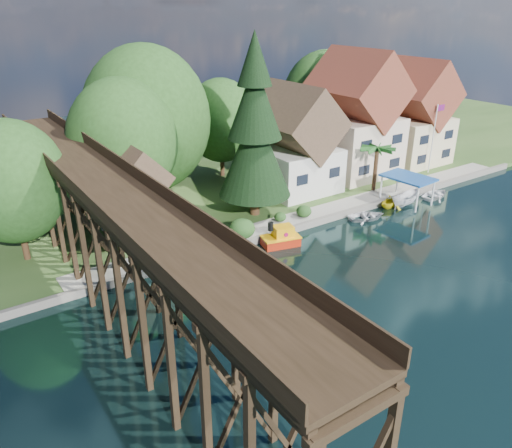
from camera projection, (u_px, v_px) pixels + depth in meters
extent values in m
plane|color=black|center=(350.00, 271.00, 37.96)|extent=(140.00, 140.00, 0.00)
cube|color=#2E4E1F|center=(162.00, 161.00, 63.51)|extent=(140.00, 52.00, 0.50)
cube|color=slate|center=(321.00, 221.00, 45.93)|extent=(60.00, 0.40, 0.62)
cube|color=gray|center=(328.00, 210.00, 47.85)|extent=(50.00, 2.60, 0.06)
cube|color=black|center=(288.00, 438.00, 18.44)|extent=(4.00, 0.36, 8.00)
cube|color=black|center=(241.00, 388.00, 20.86)|extent=(4.00, 0.36, 8.00)
cube|color=black|center=(204.00, 348.00, 23.27)|extent=(4.00, 0.36, 8.00)
cube|color=black|center=(174.00, 315.00, 25.68)|extent=(4.00, 0.36, 8.00)
cube|color=black|center=(149.00, 288.00, 28.10)|extent=(4.00, 0.36, 8.00)
cube|color=black|center=(128.00, 266.00, 30.51)|extent=(4.00, 0.36, 8.00)
cube|color=black|center=(110.00, 246.00, 32.93)|extent=(4.00, 0.36, 8.00)
cube|color=black|center=(95.00, 230.00, 35.34)|extent=(4.00, 0.36, 8.00)
cube|color=black|center=(81.00, 215.00, 37.75)|extent=(4.00, 0.36, 8.00)
cube|color=black|center=(70.00, 202.00, 40.17)|extent=(4.00, 0.36, 8.00)
cube|color=black|center=(59.00, 191.00, 42.58)|extent=(4.00, 0.36, 8.00)
cube|color=black|center=(50.00, 181.00, 45.00)|extent=(4.00, 0.36, 8.00)
cube|color=black|center=(41.00, 172.00, 47.41)|extent=(4.00, 0.36, 8.00)
cube|color=black|center=(76.00, 196.00, 30.07)|extent=(0.35, 44.00, 0.35)
cube|color=black|center=(132.00, 185.00, 31.87)|extent=(0.35, 44.00, 0.35)
cube|color=black|center=(104.00, 186.00, 30.85)|extent=(4.00, 44.00, 0.30)
cube|color=black|center=(70.00, 183.00, 29.60)|extent=(0.12, 44.00, 0.80)
cube|color=black|center=(134.00, 172.00, 31.66)|extent=(0.12, 44.00, 0.80)
cube|color=silver|center=(294.00, 168.00, 52.51)|extent=(7.50, 8.00, 4.50)
cube|color=#483526|center=(295.00, 121.00, 50.49)|extent=(7.64, 8.64, 7.64)
cube|color=black|center=(302.00, 180.00, 48.29)|extent=(1.35, 0.08, 1.00)
cube|color=black|center=(335.00, 172.00, 50.45)|extent=(1.35, 0.08, 1.00)
cube|color=beige|center=(353.00, 145.00, 57.11)|extent=(8.50, 8.50, 6.50)
cube|color=brown|center=(357.00, 89.00, 54.54)|extent=(8.65, 9.18, 8.65)
cube|color=black|center=(366.00, 154.00, 52.52)|extent=(1.53, 0.08, 1.00)
cube|color=black|center=(396.00, 147.00, 54.97)|extent=(1.53, 0.08, 1.00)
cube|color=beige|center=(408.00, 139.00, 61.57)|extent=(8.00, 8.00, 5.50)
cube|color=brown|center=(414.00, 93.00, 59.27)|extent=(8.15, 8.64, 8.15)
cube|color=black|center=(423.00, 147.00, 57.26)|extent=(1.44, 0.08, 1.00)
cube|color=black|center=(448.00, 141.00, 59.56)|extent=(1.44, 0.08, 1.00)
cube|color=silver|center=(138.00, 214.00, 42.32)|extent=(5.00, 5.00, 3.50)
cube|color=#483526|center=(133.00, 175.00, 40.88)|extent=(5.09, 5.40, 5.09)
cube|color=black|center=(133.00, 227.00, 39.61)|extent=(0.90, 0.08, 1.00)
cube|color=black|center=(165.00, 219.00, 41.06)|extent=(0.90, 0.08, 1.00)
cylinder|color=#382314|center=(129.00, 191.00, 46.03)|extent=(0.50, 0.50, 4.50)
ellipsoid|color=#204318|center=(123.00, 141.00, 44.09)|extent=(4.40, 4.40, 5.06)
cylinder|color=#382314|center=(151.00, 171.00, 51.01)|extent=(0.50, 0.50, 4.95)
ellipsoid|color=#204318|center=(147.00, 120.00, 48.88)|extent=(5.00, 5.00, 5.75)
cylinder|color=#382314|center=(222.00, 158.00, 56.58)|extent=(0.50, 0.50, 4.05)
ellipsoid|color=#204318|center=(221.00, 121.00, 54.84)|extent=(4.00, 4.00, 4.60)
cylinder|color=#382314|center=(322.00, 138.00, 64.21)|extent=(0.50, 0.50, 4.50)
ellipsoid|color=#204318|center=(324.00, 100.00, 62.27)|extent=(4.60, 4.60, 5.29)
cylinder|color=#382314|center=(388.00, 139.00, 65.49)|extent=(0.50, 0.50, 3.60)
ellipsoid|color=#204318|center=(392.00, 110.00, 63.94)|extent=(3.80, 3.80, 4.37)
cylinder|color=#382314|center=(23.00, 235.00, 37.96)|extent=(0.50, 0.50, 4.05)
ellipsoid|color=#204318|center=(12.00, 182.00, 36.22)|extent=(4.00, 4.00, 4.60)
ellipsoid|color=#1F4318|center=(199.00, 239.00, 40.27)|extent=(1.98, 1.98, 1.53)
ellipsoid|color=#1F4318|center=(219.00, 233.00, 41.59)|extent=(1.54, 1.54, 1.19)
ellipsoid|color=#1F4318|center=(242.00, 227.00, 42.14)|extent=(2.20, 2.20, 1.70)
ellipsoid|color=#1F4318|center=(164.00, 248.00, 38.91)|extent=(1.76, 1.76, 1.36)
ellipsoid|color=#1F4318|center=(280.00, 216.00, 45.01)|extent=(1.54, 1.54, 1.19)
ellipsoid|color=#1F4318|center=(304.00, 210.00, 46.04)|extent=(1.76, 1.76, 1.36)
cylinder|color=#382314|center=(255.00, 199.00, 46.36)|extent=(0.90, 0.90, 3.00)
cone|color=black|center=(255.00, 152.00, 44.52)|extent=(6.61, 6.61, 8.01)
cone|color=black|center=(255.00, 101.00, 42.69)|extent=(4.81, 4.81, 6.51)
cone|color=black|center=(255.00, 58.00, 41.26)|extent=(3.00, 3.00, 4.51)
cylinder|color=#382314|center=(375.00, 171.00, 51.91)|extent=(0.43, 0.43, 4.35)
ellipsoid|color=#194C19|center=(377.00, 149.00, 50.94)|extent=(3.88, 3.88, 0.99)
cylinder|color=white|center=(433.00, 139.00, 56.74)|extent=(0.11, 0.11, 7.91)
cube|color=#A40B2D|center=(441.00, 108.00, 55.61)|extent=(1.13, 0.09, 0.68)
cube|color=#B3210B|center=(281.00, 241.00, 41.87)|extent=(3.36, 2.31, 0.82)
cube|color=#EEA40C|center=(281.00, 237.00, 41.69)|extent=(3.48, 2.43, 0.10)
cube|color=#EEA40C|center=(283.00, 232.00, 41.58)|extent=(1.88, 1.58, 1.02)
cylinder|color=black|center=(271.00, 226.00, 40.95)|extent=(0.45, 0.45, 0.71)
cylinder|color=#970B46|center=(286.00, 235.00, 41.04)|extent=(0.38, 0.17, 0.37)
cylinder|color=#970B46|center=(280.00, 229.00, 42.12)|extent=(0.38, 0.17, 0.37)
cylinder|color=#970B46|center=(292.00, 230.00, 41.84)|extent=(0.17, 0.38, 0.37)
imported|color=silver|center=(367.00, 215.00, 46.95)|extent=(4.22, 3.56, 0.75)
imported|color=white|center=(405.00, 199.00, 49.87)|extent=(3.98, 1.81, 1.49)
cube|color=#184E9D|center=(408.00, 177.00, 48.96)|extent=(3.72, 5.07, 0.18)
cylinder|color=white|center=(433.00, 193.00, 48.82)|extent=(0.18, 0.18, 2.69)
cylinder|color=white|center=(397.00, 182.00, 51.76)|extent=(0.18, 0.18, 2.69)
cylinder|color=white|center=(417.00, 199.00, 47.25)|extent=(0.18, 0.18, 2.69)
cylinder|color=white|center=(381.00, 188.00, 50.19)|extent=(0.18, 0.18, 2.69)
imported|color=yellow|center=(390.00, 201.00, 49.47)|extent=(2.99, 2.65, 1.45)
imported|color=white|center=(436.00, 194.00, 52.21)|extent=(3.91, 2.97, 0.76)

